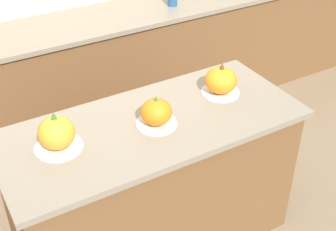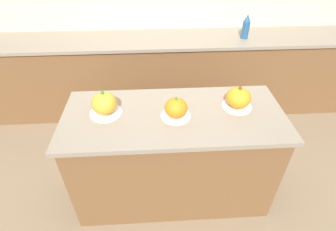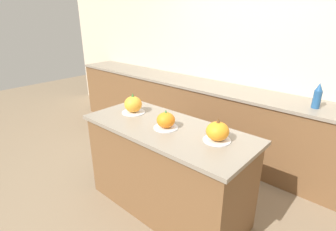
# 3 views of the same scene
# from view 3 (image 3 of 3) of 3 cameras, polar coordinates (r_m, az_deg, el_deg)

# --- Properties ---
(ground_plane) EXTENTS (12.00, 12.00, 0.00)m
(ground_plane) POSITION_cam_3_polar(r_m,az_deg,el_deg) (2.83, -0.27, -19.13)
(ground_plane) COLOR #847056
(wall_back) EXTENTS (8.00, 0.06, 2.50)m
(wall_back) POSITION_cam_3_polar(r_m,az_deg,el_deg) (3.62, 17.95, 11.00)
(wall_back) COLOR beige
(wall_back) RESTS_ON ground_plane
(kitchen_island) EXTENTS (1.63, 0.70, 0.89)m
(kitchen_island) POSITION_cam_3_polar(r_m,az_deg,el_deg) (2.57, -0.28, -11.54)
(kitchen_island) COLOR brown
(kitchen_island) RESTS_ON ground_plane
(back_counter) EXTENTS (6.00, 0.60, 0.94)m
(back_counter) POSITION_cam_3_polar(r_m,az_deg,el_deg) (3.55, 14.30, -2.04)
(back_counter) COLOR brown
(back_counter) RESTS_ON ground_plane
(pumpkin_cake_left) EXTENTS (0.24, 0.24, 0.21)m
(pumpkin_cake_left) POSITION_cam_3_polar(r_m,az_deg,el_deg) (2.68, -7.60, 2.32)
(pumpkin_cake_left) COLOR silver
(pumpkin_cake_left) RESTS_ON kitchen_island
(pumpkin_cake_center) EXTENTS (0.22, 0.22, 0.17)m
(pumpkin_cake_center) POSITION_cam_3_polar(r_m,az_deg,el_deg) (2.30, -0.48, -1.13)
(pumpkin_cake_center) COLOR silver
(pumpkin_cake_center) RESTS_ON kitchen_island
(pumpkin_cake_right) EXTENTS (0.22, 0.22, 0.19)m
(pumpkin_cake_right) POSITION_cam_3_polar(r_m,az_deg,el_deg) (2.11, 10.72, -3.49)
(pumpkin_cake_right) COLOR silver
(pumpkin_cake_right) RESTS_ON kitchen_island
(bottle_tall) EXTENTS (0.08, 0.08, 0.26)m
(bottle_tall) POSITION_cam_3_polar(r_m,az_deg,el_deg) (3.04, 29.77, 3.68)
(bottle_tall) COLOR #235184
(bottle_tall) RESTS_ON back_counter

